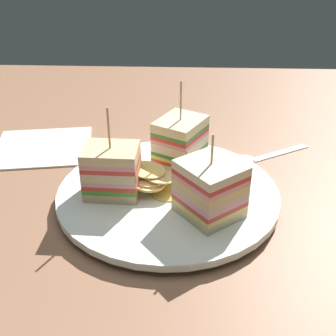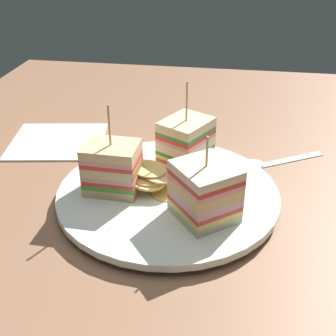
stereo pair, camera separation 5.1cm
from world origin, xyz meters
The scene contains 8 objects.
ground_plane centered at (0.00, 0.00, -0.90)cm, with size 108.33×84.92×1.80cm, color #92654A.
plate centered at (0.00, 0.00, 0.94)cm, with size 26.42×26.42×1.56cm.
sandwich_wedge_0 centered at (4.47, 4.66, 4.65)cm, with size 8.40×8.31×9.57cm.
sandwich_wedge_1 centered at (-6.33, 1.27, 4.73)cm, with size 7.88×7.39×11.33cm.
sandwich_wedge_2 centered at (0.88, -6.40, 4.52)cm, with size 5.05×6.39×10.78cm.
chip_pile centered at (-0.22, -1.91, 3.02)cm, with size 6.98×7.55×2.76cm.
spoon centered at (-10.21, 11.06, 0.42)cm, with size 8.73×12.93×1.00cm.
napkin centered at (-13.11, -19.16, 0.25)cm, with size 12.47×13.80×0.50cm, color white.
Camera 2 is at (43.69, 6.96, 29.98)cm, focal length 47.03 mm.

